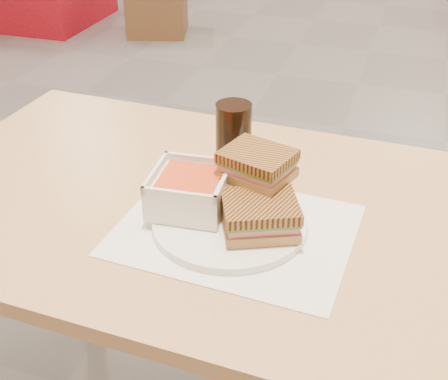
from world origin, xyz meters
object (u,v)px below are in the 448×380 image
(panini_lower, at_px, (260,215))
(soup_bowl, at_px, (190,192))
(main_table, at_px, (222,254))
(bg_chair_0r, at_px, (157,1))
(plate, at_px, (230,222))
(cola_glass, at_px, (233,140))

(panini_lower, bearing_deg, soup_bowl, 168.34)
(main_table, xyz_separation_m, bg_chair_0r, (-1.54, 3.13, -0.41))
(plate, xyz_separation_m, soup_bowl, (-0.08, 0.01, 0.04))
(main_table, bearing_deg, plate, -60.68)
(plate, bearing_deg, soup_bowl, 169.82)
(plate, bearing_deg, cola_glass, 105.52)
(cola_glass, bearing_deg, soup_bowl, -100.01)
(cola_glass, bearing_deg, bg_chair_0r, 116.77)
(cola_glass, relative_size, bg_chair_0r, 0.29)
(main_table, height_order, panini_lower, panini_lower)
(main_table, distance_m, soup_bowl, 0.17)
(main_table, relative_size, plate, 4.62)
(soup_bowl, relative_size, cola_glass, 0.94)
(panini_lower, bearing_deg, plate, 166.33)
(cola_glass, distance_m, bg_chair_0r, 3.43)
(panini_lower, relative_size, cola_glass, 1.03)
(panini_lower, relative_size, bg_chair_0r, 0.30)
(plate, bearing_deg, bg_chair_0r, 116.20)
(plate, height_order, panini_lower, panini_lower)
(soup_bowl, distance_m, cola_glass, 0.17)
(plate, distance_m, soup_bowl, 0.09)
(soup_bowl, distance_m, panini_lower, 0.14)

